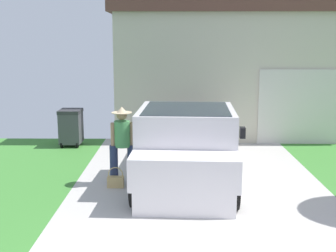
{
  "coord_description": "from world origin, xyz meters",
  "views": [
    {
      "loc": [
        -0.55,
        -4.23,
        2.95
      ],
      "look_at": [
        -0.64,
        4.82,
        1.21
      ],
      "focal_mm": 47.16,
      "sensor_mm": 36.0,
      "label": 1
    }
  ],
  "objects_px": {
    "person_with_hat": "(122,142)",
    "handbag": "(116,181)",
    "pickup_truck": "(186,147)",
    "wheeled_trash_bin": "(71,126)",
    "house_with_garage": "(245,55)"
  },
  "relations": [
    {
      "from": "person_with_hat",
      "to": "handbag",
      "type": "xyz_separation_m",
      "value": [
        -0.13,
        -0.21,
        -0.76
      ]
    },
    {
      "from": "handbag",
      "to": "house_with_garage",
      "type": "height_order",
      "value": "house_with_garage"
    },
    {
      "from": "pickup_truck",
      "to": "house_with_garage",
      "type": "xyz_separation_m",
      "value": [
        2.31,
        7.0,
        1.74
      ]
    },
    {
      "from": "house_with_garage",
      "to": "wheeled_trash_bin",
      "type": "xyz_separation_m",
      "value": [
        -5.51,
        -3.8,
        -1.9
      ]
    },
    {
      "from": "person_with_hat",
      "to": "wheeled_trash_bin",
      "type": "xyz_separation_m",
      "value": [
        -1.86,
        3.44,
        -0.33
      ]
    },
    {
      "from": "wheeled_trash_bin",
      "to": "pickup_truck",
      "type": "bearing_deg",
      "value": -45.09
    },
    {
      "from": "person_with_hat",
      "to": "wheeled_trash_bin",
      "type": "distance_m",
      "value": 3.92
    },
    {
      "from": "person_with_hat",
      "to": "wheeled_trash_bin",
      "type": "bearing_deg",
      "value": 108.69
    },
    {
      "from": "pickup_truck",
      "to": "person_with_hat",
      "type": "height_order",
      "value": "person_with_hat"
    },
    {
      "from": "handbag",
      "to": "wheeled_trash_bin",
      "type": "bearing_deg",
      "value": 115.35
    },
    {
      "from": "house_with_garage",
      "to": "wheeled_trash_bin",
      "type": "bearing_deg",
      "value": -145.39
    },
    {
      "from": "pickup_truck",
      "to": "house_with_garage",
      "type": "bearing_deg",
      "value": -105.43
    },
    {
      "from": "person_with_hat",
      "to": "house_with_garage",
      "type": "bearing_deg",
      "value": 53.57
    },
    {
      "from": "handbag",
      "to": "wheeled_trash_bin",
      "type": "height_order",
      "value": "wheeled_trash_bin"
    },
    {
      "from": "handbag",
      "to": "pickup_truck",
      "type": "bearing_deg",
      "value": 17.02
    }
  ]
}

